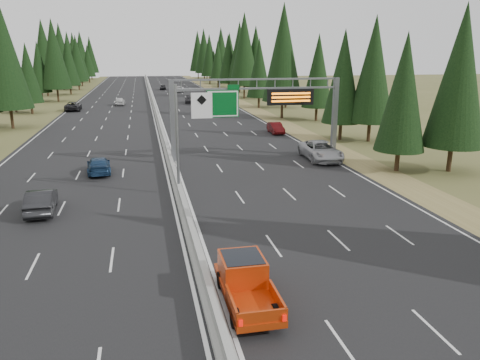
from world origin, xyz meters
name	(u,v)px	position (x,y,z in m)	size (l,w,h in m)	color
road	(155,109)	(0.00, 80.00, 0.04)	(32.00, 260.00, 0.08)	black
shoulder_right	(249,107)	(17.80, 80.00, 0.03)	(3.60, 260.00, 0.06)	olive
shoulder_left	(53,112)	(-17.80, 80.00, 0.03)	(3.60, 260.00, 0.06)	brown
median_barrier	(155,107)	(0.00, 80.00, 0.41)	(0.70, 260.00, 0.85)	gray
sign_gantry	(263,107)	(8.92, 34.88, 5.27)	(16.75, 0.98, 7.80)	slate
hov_sign_pole	(185,132)	(0.58, 24.97, 4.72)	(2.80, 0.50, 8.00)	slate
tree_row_right	(274,57)	(21.85, 77.31, 9.49)	(11.52, 237.88, 18.92)	black
tree_row_left	(13,58)	(-22.13, 74.91, 9.41)	(11.17, 238.71, 18.30)	black
silver_minivan	(321,151)	(14.50, 33.94, 0.98)	(2.98, 6.46, 1.80)	#ACACB1
red_pickup	(244,277)	(1.50, 9.33, 1.05)	(1.91, 5.35, 1.74)	black
car_ahead_green	(221,111)	(10.52, 68.62, 0.77)	(1.63, 4.05, 1.38)	#135431
car_ahead_dkred	(276,128)	(14.50, 49.81, 0.77)	(1.46, 4.19, 1.38)	#520B0D
car_ahead_dkgrey	(190,99)	(7.50, 89.90, 0.80)	(2.03, 4.99, 1.45)	black
car_ahead_white	(179,89)	(7.58, 118.04, 0.84)	(2.54, 5.50, 1.53)	white
car_ahead_far	(163,87)	(3.75, 127.65, 0.80)	(1.70, 4.22, 1.44)	black
car_onc_near	(41,201)	(-9.11, 22.94, 0.85)	(1.63, 4.68, 1.54)	black
car_onc_blue	(99,165)	(-6.28, 32.89, 0.77)	(1.93, 4.76, 1.38)	navy
car_onc_white	(120,101)	(-6.57, 88.58, 0.84)	(1.81, 4.49, 1.53)	silver
car_onc_far	(73,106)	(-14.50, 81.12, 0.88)	(2.66, 5.76, 1.60)	black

